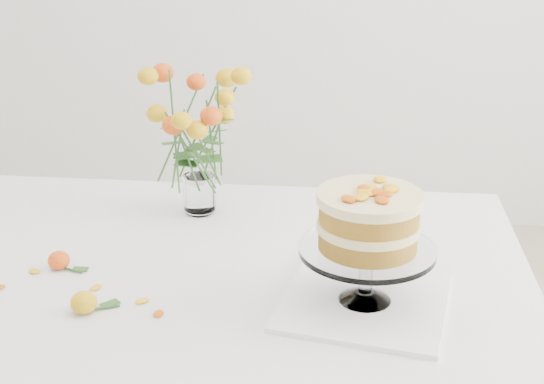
% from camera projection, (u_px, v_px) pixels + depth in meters
% --- Properties ---
extents(table, '(1.43, 0.93, 0.76)m').
position_uv_depth(table, '(173.00, 303.00, 1.53)').
color(table, tan).
rests_on(table, ground).
extents(napkin, '(0.34, 0.34, 0.01)m').
position_uv_depth(napkin, '(364.00, 302.00, 1.36)').
color(napkin, white).
rests_on(napkin, table).
extents(cake_stand, '(0.24, 0.24, 0.22)m').
position_uv_depth(cake_stand, '(368.00, 226.00, 1.31)').
color(cake_stand, white).
rests_on(cake_stand, napkin).
extents(rose_vase, '(0.28, 0.28, 0.37)m').
position_uv_depth(rose_vase, '(197.00, 124.00, 1.67)').
color(rose_vase, white).
rests_on(rose_vase, table).
extents(loose_rose_near, '(0.08, 0.05, 0.04)m').
position_uv_depth(loose_rose_near, '(84.00, 303.00, 1.33)').
color(loose_rose_near, yellow).
rests_on(loose_rose_near, table).
extents(loose_rose_far, '(0.07, 0.04, 0.04)m').
position_uv_depth(loose_rose_far, '(59.00, 260.00, 1.49)').
color(loose_rose_far, red).
rests_on(loose_rose_far, table).
extents(stray_petal_a, '(0.03, 0.02, 0.00)m').
position_uv_depth(stray_petal_a, '(96.00, 288.00, 1.42)').
color(stray_petal_a, '#FFB010').
rests_on(stray_petal_a, table).
extents(stray_petal_b, '(0.03, 0.02, 0.00)m').
position_uv_depth(stray_petal_b, '(142.00, 301.00, 1.37)').
color(stray_petal_b, '#FFB010').
rests_on(stray_petal_b, table).
extents(stray_petal_c, '(0.03, 0.02, 0.00)m').
position_uv_depth(stray_petal_c, '(159.00, 314.00, 1.33)').
color(stray_petal_c, '#FFB010').
rests_on(stray_petal_c, table).
extents(stray_petal_d, '(0.03, 0.02, 0.00)m').
position_uv_depth(stray_petal_d, '(34.00, 271.00, 1.48)').
color(stray_petal_d, '#FFB010').
rests_on(stray_petal_d, table).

